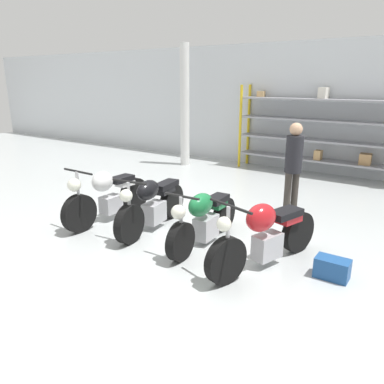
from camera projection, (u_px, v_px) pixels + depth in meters
name	position (u px, v px, depth m)	size (l,w,h in m)	color
ground_plane	(179.00, 237.00, 6.34)	(30.00, 30.00, 0.00)	#B2B7B7
back_wall	(304.00, 108.00, 10.61)	(30.00, 0.08, 3.60)	silver
shelving_rack	(323.00, 131.00, 10.12)	(4.75, 0.63, 2.43)	gold
support_pillar	(185.00, 106.00, 11.28)	(0.28, 0.28, 3.60)	silver
motorcycle_white	(107.00, 196.00, 6.96)	(0.70, 2.05, 1.09)	black
motorcycle_black	(152.00, 204.00, 6.56)	(0.64, 2.01, 1.04)	black
motorcycle_green	(204.00, 218.00, 5.96)	(0.57, 1.98, 0.99)	black
motorcycle_red	(265.00, 234.00, 5.22)	(0.94, 2.11, 1.07)	black
person_browsing	(293.00, 162.00, 7.03)	(0.44, 0.44, 1.81)	#38332D
toolbox	(332.00, 268.00, 5.00)	(0.44, 0.26, 0.28)	#1E4C8C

